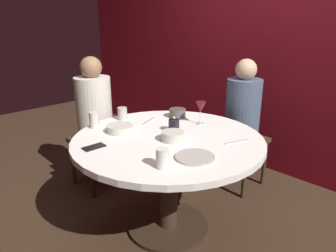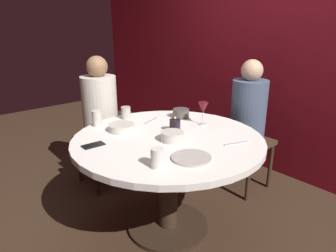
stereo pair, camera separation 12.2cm
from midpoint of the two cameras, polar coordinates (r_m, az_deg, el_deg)
ground_plane at (r=2.46m, az=1.49°, el=-18.11°), size 8.00×8.00×0.00m
back_wall at (r=3.18m, az=22.56°, el=14.25°), size 6.00×0.10×2.60m
dining_table at (r=2.17m, az=1.62°, el=-5.91°), size 1.30×1.30×0.73m
seated_diner_left at (r=2.82m, az=-11.24°, el=3.17°), size 0.40×0.40×1.20m
seated_diner_back at (r=2.79m, az=15.80°, el=2.42°), size 0.40×0.40×1.18m
candle_holder at (r=2.20m, az=2.87°, el=0.09°), size 0.08×0.08×0.11m
wine_glass at (r=2.34m, az=8.00°, el=3.22°), size 0.08×0.08×0.18m
dinner_plate at (r=1.79m, az=6.30°, el=-5.87°), size 0.23×0.23×0.01m
cell_phone at (r=2.00m, az=-11.94°, el=-3.51°), size 0.08×0.14×0.01m
bowl_serving_large at (r=2.23m, az=-7.02°, el=-0.28°), size 0.19×0.19×0.05m
bowl_salad_center at (r=2.53m, az=3.79°, el=2.35°), size 0.13×0.13×0.07m
bowl_small_white at (r=2.04m, az=2.52°, el=-1.91°), size 0.15×0.15×0.06m
cup_near_candle at (r=2.35m, az=-11.50°, el=1.37°), size 0.07×0.07×0.12m
cup_by_left_diner at (r=2.50m, az=-6.40°, el=2.43°), size 0.08×0.08×0.10m
cup_by_right_diner at (r=1.66m, az=0.10°, el=-5.95°), size 0.07×0.07×0.11m
fork_near_plate at (r=2.44m, az=-1.63°, el=0.98°), size 0.08×0.17×0.01m
knife_near_plate at (r=2.06m, az=14.14°, el=-3.13°), size 0.07×0.18×0.01m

